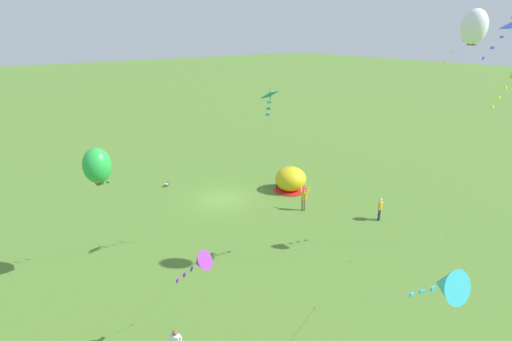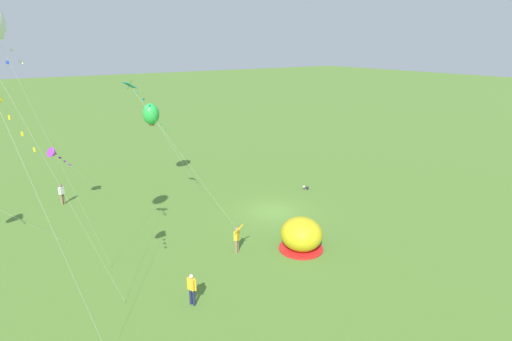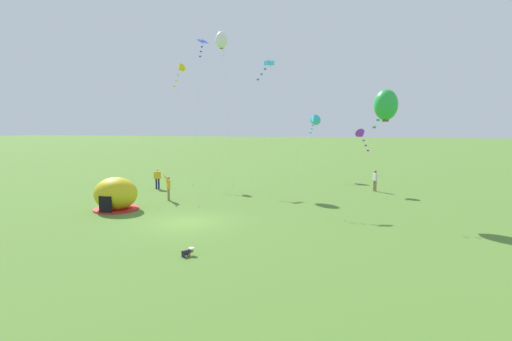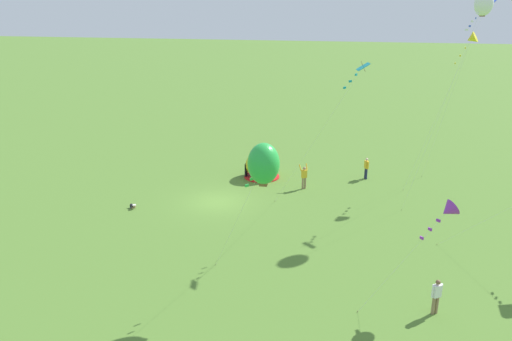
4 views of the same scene
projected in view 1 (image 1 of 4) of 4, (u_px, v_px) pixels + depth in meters
ground_plane at (222, 199)px, 32.74m from camera, size 300.00×300.00×0.00m
popup_tent at (290, 179)px, 34.16m from camera, size 2.81×2.81×2.10m
toddler_crawling at (167, 184)px, 35.31m from camera, size 0.45×0.53×0.32m
person_far_back at (380, 208)px, 28.83m from camera, size 0.55×0.37×1.72m
person_flying_kite at (304, 198)px, 30.39m from camera, size 0.67×0.72×1.89m
kite_green at (97, 166)px, 20.32m from camera, size 2.94×3.75×7.55m
kite_blue at (506, 34)px, 18.82m from camera, size 1.16×4.84×13.74m
kite_white at (474, 27)px, 17.89m from camera, size 2.79×4.41×14.06m
kite_purple at (200, 262)px, 15.63m from camera, size 2.38×4.23×5.08m
kite_teal at (269, 101)px, 21.25m from camera, size 4.05×5.88×10.26m
kite_cyan at (446, 285)px, 12.31m from camera, size 2.02×7.30×6.42m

